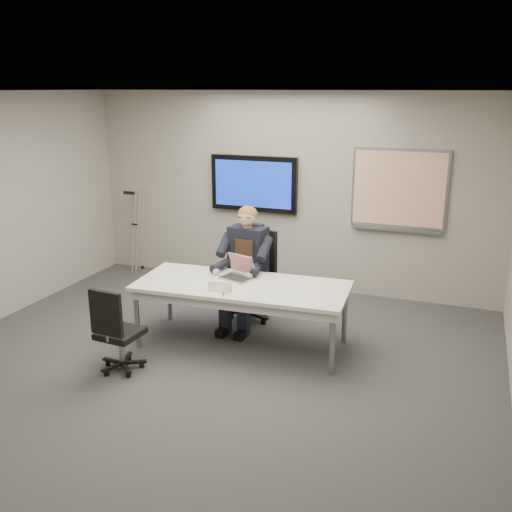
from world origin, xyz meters
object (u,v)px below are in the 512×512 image
(conference_table, at_px, (242,291))
(office_chair_far, at_px, (252,291))
(office_chair_near, at_px, (119,345))
(laptop, at_px, (239,272))
(seated_person, at_px, (243,280))

(conference_table, distance_m, office_chair_far, 0.84)
(office_chair_near, bearing_deg, laptop, -119.16)
(laptop, bearing_deg, office_chair_near, -105.93)
(office_chair_near, relative_size, laptop, 2.16)
(office_chair_far, height_order, office_chair_near, office_chair_far)
(seated_person, bearing_deg, laptop, -69.21)
(conference_table, relative_size, laptop, 5.64)
(conference_table, height_order, office_chair_near, office_chair_near)
(office_chair_near, distance_m, laptop, 1.58)
(conference_table, bearing_deg, seated_person, 107.63)
(office_chair_far, bearing_deg, laptop, -61.93)
(office_chair_near, xyz_separation_m, laptop, (0.82, 1.26, 0.50))
(seated_person, distance_m, laptop, 0.36)
(conference_table, height_order, office_chair_far, office_chair_far)
(office_chair_far, height_order, seated_person, seated_person)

